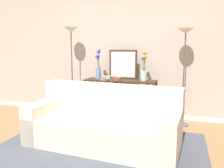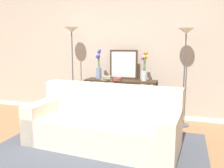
{
  "view_description": "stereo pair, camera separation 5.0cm",
  "coord_description": "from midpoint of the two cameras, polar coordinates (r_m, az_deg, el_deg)",
  "views": [
    {
      "loc": [
        1.43,
        -2.52,
        1.48
      ],
      "look_at": [
        0.28,
        1.29,
        0.83
      ],
      "focal_mm": 38.14,
      "sensor_mm": 36.0,
      "label": 1
    },
    {
      "loc": [
        1.47,
        -2.5,
        1.48
      ],
      "look_at": [
        0.28,
        1.29,
        0.83
      ],
      "focal_mm": 38.14,
      "sensor_mm": 36.0,
      "label": 2
    }
  ],
  "objects": [
    {
      "name": "area_rug",
      "position": [
        3.57,
        -2.65,
        -15.11
      ],
      "size": [
        2.98,
        2.03,
        0.01
      ],
      "color": "#474C56",
      "rests_on": "ground"
    },
    {
      "name": "floor_lamp_right",
      "position": [
        4.47,
        17.49,
        7.78
      ],
      "size": [
        0.28,
        0.28,
        1.78
      ],
      "color": "#4C4C51",
      "rests_on": "ground"
    },
    {
      "name": "back_wall",
      "position": [
        5.1,
        0.91,
        8.6
      ],
      "size": [
        12.0,
        0.15,
        2.85
      ],
      "color": "white",
      "rests_on": "ground"
    },
    {
      "name": "vase_tall_flowers",
      "position": [
        4.78,
        -2.9,
        4.23
      ],
      "size": [
        0.11,
        0.14,
        0.6
      ],
      "color": "#6B84AD",
      "rests_on": "console_table"
    },
    {
      "name": "book_stack",
      "position": [
        4.61,
        -0.95,
        1.38
      ],
      "size": [
        0.23,
        0.16,
        0.08
      ],
      "color": "tan",
      "rests_on": "console_table"
    },
    {
      "name": "console_table",
      "position": [
        4.7,
        2.35,
        -1.97
      ],
      "size": [
        1.41,
        0.38,
        0.81
      ],
      "color": "#382619",
      "rests_on": "ground"
    },
    {
      "name": "vase_short_flowers",
      "position": [
        4.55,
        8.09,
        3.58
      ],
      "size": [
        0.13,
        0.14,
        0.56
      ],
      "color": "silver",
      "rests_on": "console_table"
    },
    {
      "name": "fruit_bowl",
      "position": [
        4.55,
        1.57,
        1.19
      ],
      "size": [
        0.18,
        0.18,
        0.06
      ],
      "color": "brown",
      "rests_on": "console_table"
    },
    {
      "name": "ground_plane",
      "position": [
        3.26,
        -11.78,
        -18.16
      ],
      "size": [
        16.0,
        16.0,
        0.02
      ],
      "primitive_type": "cube",
      "color": "#936B47"
    },
    {
      "name": "couch",
      "position": [
        3.6,
        -1.71,
        -9.67
      ],
      "size": [
        2.28,
        1.08,
        0.88
      ],
      "color": "beige",
      "rests_on": "ground"
    },
    {
      "name": "book_row_under_console",
      "position": [
        4.94,
        -2.21,
        -7.49
      ],
      "size": [
        0.36,
        0.17,
        0.13
      ],
      "color": "navy",
      "rests_on": "ground"
    },
    {
      "name": "floor_lamp_left",
      "position": [
        5.0,
        -9.28,
        8.78
      ],
      "size": [
        0.28,
        0.28,
        1.84
      ],
      "color": "#4C4C51",
      "rests_on": "ground"
    },
    {
      "name": "wall_mirror",
      "position": [
        4.77,
        3.08,
        4.69
      ],
      "size": [
        0.56,
        0.02,
        0.58
      ],
      "color": "#382619",
      "rests_on": "console_table"
    }
  ]
}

